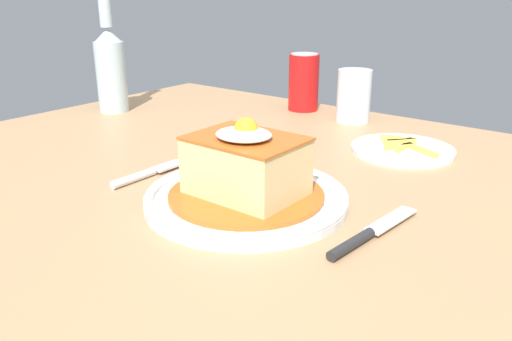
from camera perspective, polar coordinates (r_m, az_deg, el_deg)
name	(u,v)px	position (r m, az deg, el deg)	size (l,w,h in m)	color
dining_table	(252,244)	(0.78, -0.39, -8.05)	(1.24, 0.99, 0.73)	#A87F56
main_plate	(246,197)	(0.66, -1.06, -2.98)	(0.26, 0.26, 0.02)	white
sandwich_meal	(246,169)	(0.65, -1.10, 0.20)	(0.20, 0.20, 0.10)	#B75B1E
fork	(145,174)	(0.77, -12.11, -0.38)	(0.02, 0.14, 0.01)	silver
knife	(364,237)	(0.58, 11.76, -7.15)	(0.03, 0.17, 0.01)	#262628
soda_can	(304,82)	(1.16, 5.27, 9.66)	(0.07, 0.07, 0.12)	red
beer_bottle_clear	(110,66)	(1.18, -15.74, 11.05)	(0.06, 0.06, 0.27)	#ADC6CC
drinking_glass	(354,99)	(1.08, 10.69, 7.71)	(0.07, 0.07, 0.10)	silver
side_plate_fries	(402,149)	(0.90, 15.82, 2.27)	(0.17, 0.17, 0.02)	white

